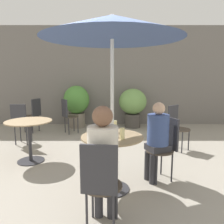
% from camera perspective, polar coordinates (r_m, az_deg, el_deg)
% --- Properties ---
extents(ground_plane, '(20.00, 20.00, 0.00)m').
position_cam_1_polar(ground_plane, '(3.05, -2.37, -20.18)').
color(ground_plane, gray).
extents(storefront_wall, '(10.00, 0.06, 3.00)m').
position_cam_1_polar(storefront_wall, '(6.82, -1.03, 9.30)').
color(storefront_wall, slate).
rests_on(storefront_wall, ground_plane).
extents(cafe_table_near, '(0.81, 0.81, 0.74)m').
position_cam_1_polar(cafe_table_near, '(2.89, 0.01, -9.77)').
color(cafe_table_near, '#2D2D33').
rests_on(cafe_table_near, ground_plane).
extents(cafe_table_far, '(0.79, 0.79, 0.74)m').
position_cam_1_polar(cafe_table_far, '(4.10, -20.86, -4.71)').
color(cafe_table_far, '#2D2D33').
rests_on(cafe_table_far, ground_plane).
extents(bistro_chair_0, '(0.40, 0.41, 0.92)m').
position_cam_1_polar(bistro_chair_0, '(2.13, -3.07, -17.39)').
color(bistro_chair_0, '#42382D').
rests_on(bistro_chair_0, ground_plane).
extents(bistro_chair_1, '(0.44, 0.43, 0.92)m').
position_cam_1_polar(bistro_chair_1, '(3.29, 13.73, -7.87)').
color(bistro_chair_1, '#42382D').
rests_on(bistro_chair_1, ground_plane).
extents(bistro_chair_2, '(0.45, 0.45, 0.92)m').
position_cam_1_polar(bistro_chair_2, '(4.67, 16.41, -2.91)').
color(bistro_chair_2, '#42382D').
rests_on(bistro_chair_2, ground_plane).
extents(bistro_chair_3, '(0.44, 0.43, 0.92)m').
position_cam_1_polar(bistro_chair_3, '(6.22, -19.74, -0.10)').
color(bistro_chair_3, '#42382D').
rests_on(bistro_chair_3, ground_plane).
extents(bistro_chair_4, '(0.40, 0.40, 0.92)m').
position_cam_1_polar(bistro_chair_4, '(5.18, -22.80, -2.08)').
color(bistro_chair_4, '#42382D').
rests_on(bistro_chair_4, ground_plane).
extents(bistro_chair_5, '(0.45, 0.45, 0.92)m').
position_cam_1_polar(bistro_chair_5, '(5.84, -11.54, -0.31)').
color(bistro_chair_5, '#42382D').
rests_on(bistro_chair_5, ground_plane).
extents(seated_person_0, '(0.30, 0.33, 1.23)m').
position_cam_1_polar(seated_person_0, '(2.19, -2.40, -11.16)').
color(seated_person_0, '#2D2D33').
rests_on(seated_person_0, ground_plane).
extents(seated_person_1, '(0.37, 0.35, 1.15)m').
position_cam_1_polar(seated_person_1, '(3.17, 11.65, -5.75)').
color(seated_person_1, '#2D2D33').
rests_on(seated_person_1, ground_plane).
extents(beer_glass_0, '(0.06, 0.06, 0.14)m').
position_cam_1_polar(beer_glass_0, '(2.69, 2.64, -5.63)').
color(beer_glass_0, beige).
rests_on(beer_glass_0, cafe_table_near).
extents(beer_glass_1, '(0.06, 0.06, 0.17)m').
position_cam_1_polar(beer_glass_1, '(2.99, 0.67, -3.84)').
color(beer_glass_1, beige).
rests_on(beer_glass_1, cafe_table_near).
extents(beer_glass_2, '(0.06, 0.06, 0.16)m').
position_cam_1_polar(beer_glass_2, '(2.76, -3.59, -5.03)').
color(beer_glass_2, beige).
rests_on(beer_glass_2, cafe_table_near).
extents(potted_plant_0, '(0.75, 0.75, 1.23)m').
position_cam_1_polar(potted_plant_0, '(6.51, -9.28, 2.32)').
color(potted_plant_0, slate).
rests_on(potted_plant_0, ground_plane).
extents(potted_plant_1, '(0.81, 0.81, 1.15)m').
position_cam_1_polar(potted_plant_1, '(6.45, 5.38, 2.03)').
color(potted_plant_1, '#47423D').
rests_on(potted_plant_1, ground_plane).
extents(umbrella, '(1.72, 1.72, 2.22)m').
position_cam_1_polar(umbrella, '(2.79, 0.01, 21.23)').
color(umbrella, silver).
rests_on(umbrella, ground_plane).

